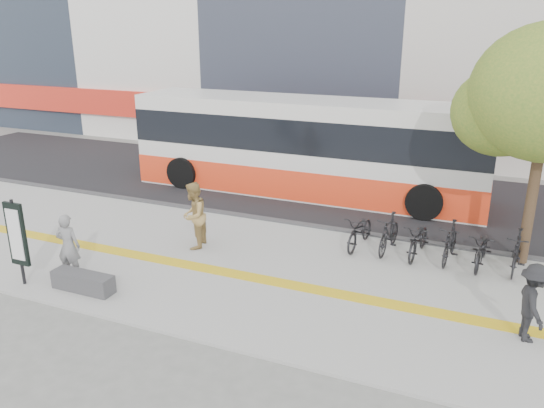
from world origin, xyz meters
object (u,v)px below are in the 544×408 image
at_px(signboard, 17,236).
at_px(bus, 306,149).
at_px(pedestrian_dark, 533,303).
at_px(bench, 83,282).
at_px(seated_woman, 68,246).
at_px(pedestrian_tan, 194,216).

bearing_deg(signboard, bus, 68.98).
distance_m(bus, pedestrian_dark, 10.95).
distance_m(bench, pedestrian_dark, 10.02).
bearing_deg(seated_woman, signboard, 30.45).
xyz_separation_m(bus, pedestrian_tan, (-1.12, -6.37, -0.67)).
bearing_deg(signboard, pedestrian_tan, 53.11).
height_order(bus, pedestrian_tan, bus).
distance_m(bench, seated_woman, 1.09).
bearing_deg(pedestrian_dark, seated_woman, 83.72).
bearing_deg(pedestrian_tan, pedestrian_dark, 69.74).
bearing_deg(pedestrian_dark, signboard, 86.88).
xyz_separation_m(bus, pedestrian_dark, (7.59, -7.85, -0.80)).
xyz_separation_m(bench, seated_woman, (-0.78, 0.45, 0.62)).
bearing_deg(bus, pedestrian_dark, -45.97).
distance_m(bench, pedestrian_tan, 3.59).
bearing_deg(seated_woman, pedestrian_tan, -135.64).
bearing_deg(pedestrian_tan, seated_woman, -44.12).
relative_size(bus, pedestrian_tan, 6.85).
bearing_deg(signboard, bench, 10.81).
height_order(bench, seated_woman, seated_woman).
xyz_separation_m(seated_woman, pedestrian_dark, (10.61, 1.40, -0.02)).
height_order(bus, pedestrian_dark, bus).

